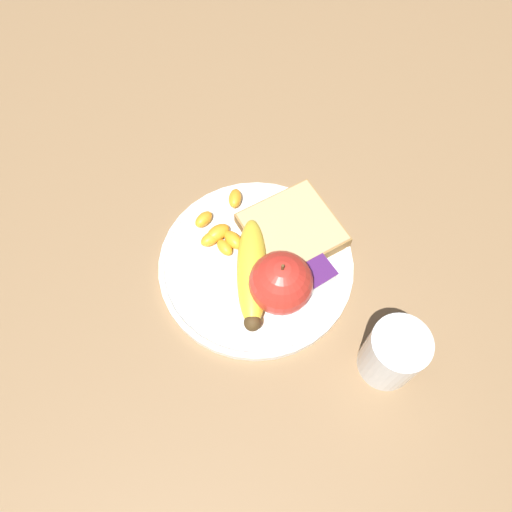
{
  "coord_description": "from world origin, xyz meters",
  "views": [
    {
      "loc": [
        0.16,
        0.25,
        0.61
      ],
      "look_at": [
        0.0,
        0.0,
        0.03
      ],
      "focal_mm": 35.0,
      "sensor_mm": 36.0,
      "label": 1
    }
  ],
  "objects_px": {
    "plate": "(256,264)",
    "fork": "(252,254)",
    "juice_glass": "(392,354)",
    "jam_packet": "(316,275)",
    "bread_slice": "(292,230)",
    "apple": "(283,282)",
    "banana": "(252,273)"
  },
  "relations": [
    {
      "from": "plate",
      "to": "jam_packet",
      "type": "xyz_separation_m",
      "value": [
        -0.05,
        0.06,
        0.01
      ]
    },
    {
      "from": "juice_glass",
      "to": "fork",
      "type": "bearing_deg",
      "value": -74.36
    },
    {
      "from": "plate",
      "to": "apple",
      "type": "distance_m",
      "value": 0.07
    },
    {
      "from": "plate",
      "to": "juice_glass",
      "type": "distance_m",
      "value": 0.21
    },
    {
      "from": "apple",
      "to": "banana",
      "type": "xyz_separation_m",
      "value": [
        0.02,
        -0.04,
        -0.02
      ]
    },
    {
      "from": "banana",
      "to": "jam_packet",
      "type": "distance_m",
      "value": 0.08
    },
    {
      "from": "plate",
      "to": "fork",
      "type": "distance_m",
      "value": 0.02
    },
    {
      "from": "juice_glass",
      "to": "jam_packet",
      "type": "relative_size",
      "value": 2.0
    },
    {
      "from": "apple",
      "to": "fork",
      "type": "xyz_separation_m",
      "value": [
        0.0,
        -0.07,
        -0.04
      ]
    },
    {
      "from": "apple",
      "to": "fork",
      "type": "relative_size",
      "value": 0.46
    },
    {
      "from": "plate",
      "to": "bread_slice",
      "type": "relative_size",
      "value": 2.1
    },
    {
      "from": "plate",
      "to": "jam_packet",
      "type": "relative_size",
      "value": 5.96
    },
    {
      "from": "juice_glass",
      "to": "banana",
      "type": "relative_size",
      "value": 0.59
    },
    {
      "from": "plate",
      "to": "bread_slice",
      "type": "xyz_separation_m",
      "value": [
        -0.07,
        -0.01,
        0.02
      ]
    },
    {
      "from": "jam_packet",
      "to": "plate",
      "type": "bearing_deg",
      "value": -49.14
    },
    {
      "from": "plate",
      "to": "bread_slice",
      "type": "distance_m",
      "value": 0.07
    },
    {
      "from": "jam_packet",
      "to": "apple",
      "type": "bearing_deg",
      "value": -5.89
    },
    {
      "from": "plate",
      "to": "fork",
      "type": "height_order",
      "value": "fork"
    },
    {
      "from": "fork",
      "to": "jam_packet",
      "type": "distance_m",
      "value": 0.09
    },
    {
      "from": "bread_slice",
      "to": "jam_packet",
      "type": "relative_size",
      "value": 2.84
    },
    {
      "from": "banana",
      "to": "fork",
      "type": "bearing_deg",
      "value": -121.34
    },
    {
      "from": "juice_glass",
      "to": "bread_slice",
      "type": "xyz_separation_m",
      "value": [
        -0.0,
        -0.21,
        -0.02
      ]
    },
    {
      "from": "fork",
      "to": "banana",
      "type": "bearing_deg",
      "value": -111.93
    },
    {
      "from": "plate",
      "to": "banana",
      "type": "xyz_separation_m",
      "value": [
        0.02,
        0.02,
        0.02
      ]
    },
    {
      "from": "juice_glass",
      "to": "fork",
      "type": "relative_size",
      "value": 0.46
    },
    {
      "from": "plate",
      "to": "fork",
      "type": "xyz_separation_m",
      "value": [
        -0.0,
        -0.01,
        0.01
      ]
    },
    {
      "from": "juice_glass",
      "to": "bread_slice",
      "type": "relative_size",
      "value": 0.71
    },
    {
      "from": "banana",
      "to": "plate",
      "type": "bearing_deg",
      "value": -134.44
    },
    {
      "from": "fork",
      "to": "jam_packet",
      "type": "xyz_separation_m",
      "value": [
        -0.05,
        0.08,
        0.01
      ]
    },
    {
      "from": "banana",
      "to": "apple",
      "type": "bearing_deg",
      "value": 117.61
    },
    {
      "from": "juice_glass",
      "to": "banana",
      "type": "xyz_separation_m",
      "value": [
        0.08,
        -0.18,
        -0.01
      ]
    },
    {
      "from": "bread_slice",
      "to": "fork",
      "type": "bearing_deg",
      "value": -2.81
    }
  ]
}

